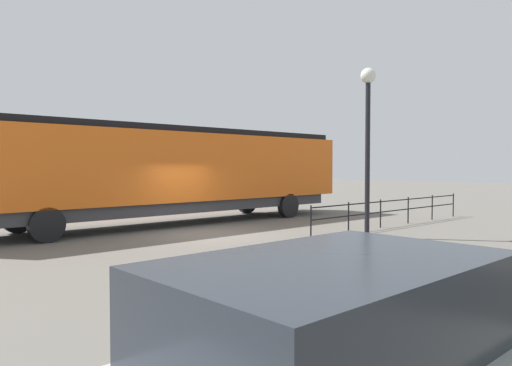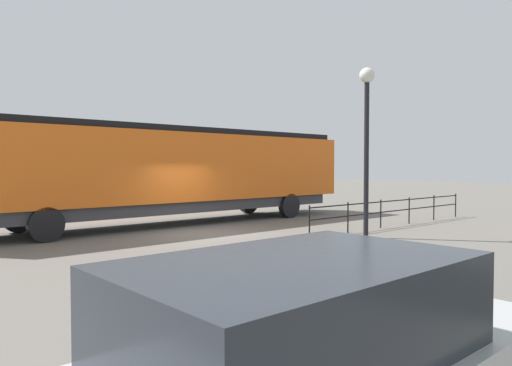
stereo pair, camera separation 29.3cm
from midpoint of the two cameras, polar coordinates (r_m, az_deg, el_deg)
The scene contains 4 objects.
ground_plane at distance 16.98m, azimuth -5.67°, elevation -5.99°, with size 120.00×120.00×0.00m, color #666059.
locomotive at distance 20.10m, azimuth -8.19°, elevation 1.54°, with size 3.17×16.83×3.90m.
lamp_post at distance 16.31m, azimuth 13.47°, elevation 7.42°, with size 0.50×0.50×5.57m.
platform_fence at distance 19.89m, azimuth 16.58°, elevation -2.83°, with size 0.05×10.19×1.08m.
Camera 2 is at (13.70, -9.78, 2.36)m, focal length 33.81 mm.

